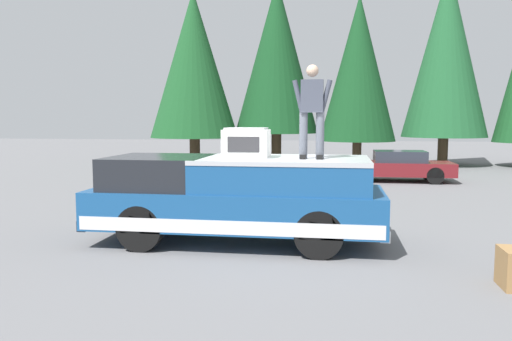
# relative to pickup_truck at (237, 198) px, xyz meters

# --- Properties ---
(ground_plane) EXTENTS (90.00, 90.00, 0.00)m
(ground_plane) POSITION_rel_pickup_truck_xyz_m (0.13, -0.67, -0.87)
(ground_plane) COLOR slate
(pickup_truck) EXTENTS (2.01, 5.54, 1.65)m
(pickup_truck) POSITION_rel_pickup_truck_xyz_m (0.00, 0.00, 0.00)
(pickup_truck) COLOR navy
(pickup_truck) RESTS_ON ground
(compressor_unit) EXTENTS (0.65, 0.84, 0.56)m
(compressor_unit) POSITION_rel_pickup_truck_xyz_m (-0.02, -0.19, 1.05)
(compressor_unit) COLOR white
(compressor_unit) RESTS_ON pickup_truck
(person_on_truck_bed) EXTENTS (0.29, 0.72, 1.69)m
(person_on_truck_bed) POSITION_rel_pickup_truck_xyz_m (-0.16, -1.42, 1.68)
(person_on_truck_bed) COLOR #4C515B
(person_on_truck_bed) RESTS_ON pickup_truck
(parked_car_maroon) EXTENTS (1.64, 4.10, 1.16)m
(parked_car_maroon) POSITION_rel_pickup_truck_xyz_m (10.28, -4.20, -0.29)
(parked_car_maroon) COLOR maroon
(parked_car_maroon) RESTS_ON ground
(conifer_left) EXTENTS (4.19, 4.19, 9.90)m
(conifer_left) POSITION_rel_pickup_truck_xyz_m (17.43, -7.28, 4.79)
(conifer_left) COLOR #4C3826
(conifer_left) RESTS_ON ground
(conifer_center_left) EXTENTS (3.75, 3.75, 8.42)m
(conifer_center_left) POSITION_rel_pickup_truck_xyz_m (16.38, -2.95, 3.95)
(conifer_center_left) COLOR #4C3826
(conifer_center_left) RESTS_ON ground
(conifer_center_right) EXTENTS (4.45, 4.45, 9.67)m
(conifer_center_right) POSITION_rel_pickup_truck_xyz_m (17.81, 1.28, 4.75)
(conifer_center_right) COLOR #4C3826
(conifer_center_right) RESTS_ON ground
(conifer_right) EXTENTS (4.53, 4.53, 8.88)m
(conifer_right) POSITION_rel_pickup_truck_xyz_m (16.19, 5.39, 4.25)
(conifer_right) COLOR #4C3826
(conifer_right) RESTS_ON ground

